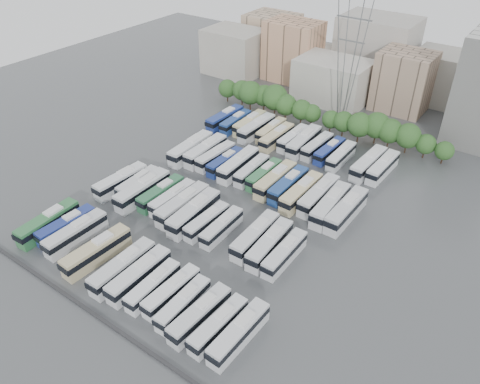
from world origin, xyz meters
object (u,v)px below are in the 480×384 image
Objects in this scene: bus_r0_s2 at (76,233)px; bus_r1_s2 at (143,190)px; bus_r0_s11 at (200,314)px; bus_r1_s0 at (121,181)px; bus_r3_s5 at (277,137)px; bus_r2_s1 at (191,148)px; bus_r1_s11 at (270,244)px; bus_r2_s6 at (252,170)px; bus_r3_s8 at (317,146)px; bus_r0_s9 at (172,291)px; bus_r1_s7 at (207,221)px; bus_r0_s0 at (48,223)px; bus_r3_s9 at (329,151)px; bus_r2_s2 at (205,151)px; bus_r3_s10 at (341,156)px; bus_r0_s13 at (239,333)px; bus_r1_s5 at (183,205)px; bus_r3_s3 at (257,128)px; bus_r0_s12 at (218,325)px; bus_r1_s8 at (222,227)px; bus_r3_s0 at (225,118)px; bus_r2_s3 at (216,156)px; bus_r0_s7 at (139,275)px; bus_r2_s5 at (238,164)px; bus_r2_s8 at (275,180)px; bus_r0_s6 at (123,267)px; electricity_pylon at (350,51)px; bus_r1_s3 at (161,193)px; bus_r3_s1 at (236,122)px; bus_r0_s10 at (183,304)px; bus_r0_s1 at (67,226)px; bus_r1_s4 at (173,198)px; bus_r3_s6 at (293,138)px; bus_r1_s10 at (255,236)px; bus_r1_s1 at (138,183)px; bus_r3_s4 at (271,130)px; bus_r0_s4 at (97,251)px; bus_r1_s12 at (285,253)px; bus_r2_s10 at (301,192)px; bus_r2_s13 at (346,210)px; bus_r1_s6 at (194,212)px; bus_r2_s9 at (288,185)px; bus_r3_s12 at (368,163)px; bus_r2_s11 at (319,195)px; bus_r2_s7 at (264,175)px.

bus_r0_s2 is 0.93× the size of bus_r1_s2.
bus_r1_s0 is (-36.08, 17.80, 0.12)m from bus_r0_s11.
bus_r2_s1 is at bearing -127.06° from bus_r3_s5.
bus_r1_s11 is at bearing -30.30° from bus_r2_s1.
bus_r3_s8 is (6.51, 17.84, 0.03)m from bus_r2_s6.
bus_r0_s9 is 18.05m from bus_r1_s7.
bus_r0_s0 is 1.16× the size of bus_r3_s9.
bus_r1_s0 is 21.13m from bus_r2_s2.
bus_r1_s0 reaches higher than bus_r3_s10.
bus_r3_s5 reaches higher than bus_r0_s13.
bus_r1_s5 is 19.94m from bus_r1_s11.
bus_r0_s12 is at bearing -60.06° from bus_r3_s3.
bus_r1_s2 is at bearing 179.27° from bus_r1_s8.
bus_r2_s3 is at bearing -57.47° from bus_r3_s0.
bus_r0_s7 is 1.13× the size of bus_r0_s9.
bus_r2_s8 is (9.96, -0.51, -0.01)m from bus_r2_s5.
bus_r2_s1 is 1.05× the size of bus_r2_s5.
bus_r1_s0 is at bearing 137.46° from bus_r0_s6.
electricity_pylon reaches higher than bus_r1_s3.
bus_r3_s1 is (-33.06, 35.42, -0.18)m from bus_r1_s11.
bus_r0_s1 is at bearing 175.67° from bus_r0_s10.
bus_r0_s11 is at bearing -74.33° from bus_r2_s8.
bus_r1_s4 is at bearing 172.16° from bus_r1_s8.
bus_r2_s1 is at bearing -131.07° from bus_r3_s6.
bus_r3_s1 is (3.25, 0.27, -0.21)m from bus_r3_s0.
bus_r1_s10 reaches higher than bus_r3_s9.
bus_r3_s4 is at bearing 72.11° from bus_r1_s1.
bus_r0_s4 is 9.88m from bus_r0_s7.
bus_r1_s12 is at bearing 93.00° from bus_r0_s12.
bus_r0_s0 is 0.97× the size of bus_r1_s5.
bus_r0_s6 is 55.15m from bus_r3_s3.
bus_r0_s4 is at bearing -99.02° from bus_r1_s5.
bus_r0_s4 is 40.78m from bus_r2_s10.
bus_r2_s13 is at bearing -21.45° from bus_r3_s0.
bus_r3_s1 is (0.03, 52.68, -0.04)m from bus_r0_s1.
bus_r1_s0 is (-23.24, -56.93, -16.72)m from electricity_pylon.
bus_r0_s1 is 23.36m from bus_r1_s6.
bus_r0_s7 is 0.96× the size of bus_r2_s5.
bus_r2_s9 is (-10.09, 18.22, 0.13)m from bus_r1_s12.
bus_r3_s12 is (-0.01, 35.82, 0.24)m from bus_r1_s12.
bus_r3_s12 is (23.17, 1.06, 0.16)m from bus_r3_s5.
bus_r1_s0 is 0.95× the size of bus_r1_s5.
bus_r3_s10 is 0.85× the size of bus_r3_s12.
bus_r2_s7 is at bearing 178.39° from bus_r2_s11.
bus_r2_s2 is 1.00× the size of bus_r3_s3.
bus_r2_s1 reaches higher than bus_r0_s6.
bus_r0_s4 is at bearing -7.85° from bus_r0_s2.
bus_r3_s0 is (-23.19, 53.63, 0.04)m from bus_r0_s7.
bus_r0_s6 reaches higher than bus_r2_s7.
bus_r1_s2 is 1.20× the size of bus_r2_s6.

